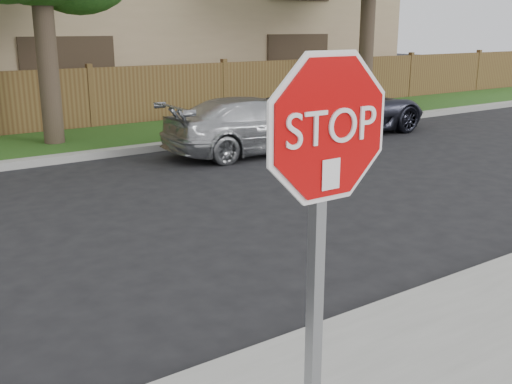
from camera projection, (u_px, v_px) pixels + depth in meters
stop_sign at (324, 193)px, 2.91m from camera, size 1.01×0.13×2.55m
sedan_right at (257, 125)px, 12.65m from camera, size 4.16×1.86×1.18m
sedan_far_right at (344, 108)px, 14.97m from camera, size 4.51×2.12×1.25m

